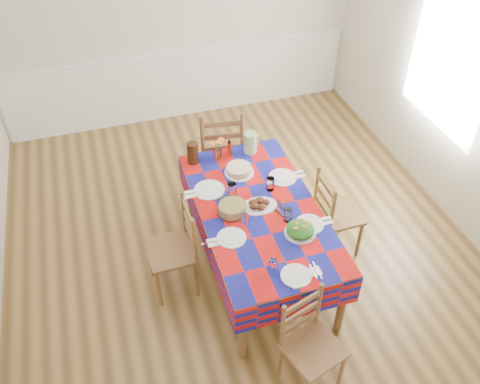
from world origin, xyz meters
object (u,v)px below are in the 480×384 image
object	(u,v)px
chair_near	(310,345)
chair_right	(335,215)
chair_left	(176,250)
tea_pitcher	(193,153)
dining_table	(259,215)
meat_platter	(259,205)
chair_far	(221,151)
green_pitcher	(250,143)

from	to	relation	value
chair_near	chair_right	distance (m)	1.43
chair_near	chair_left	size ratio (longest dim) A/B	0.95
tea_pitcher	chair_right	bearing A→B (deg)	-35.48
dining_table	chair_near	xyz separation A→B (m)	(-0.01, -1.20, -0.22)
meat_platter	chair_left	size ratio (longest dim) A/B	0.34
meat_platter	chair_left	xyz separation A→B (m)	(-0.76, -0.02, -0.30)
dining_table	chair_right	world-z (taller)	chair_right
chair_far	meat_platter	bearing A→B (deg)	99.30
chair_left	tea_pitcher	bearing A→B (deg)	154.46
chair_far	chair_left	distance (m)	1.41
chair_right	meat_platter	bearing A→B (deg)	88.38
meat_platter	chair_near	size ratio (longest dim) A/B	0.36
dining_table	tea_pitcher	distance (m)	0.93
chair_far	chair_near	bearing A→B (deg)	98.58
tea_pitcher	chair_near	size ratio (longest dim) A/B	0.24
green_pitcher	meat_platter	bearing A→B (deg)	-102.97
tea_pitcher	green_pitcher	bearing A→B (deg)	-1.05
dining_table	tea_pitcher	size ratio (longest dim) A/B	8.78
chair_left	chair_right	distance (m)	1.52
chair_right	chair_far	bearing A→B (deg)	32.82
tea_pitcher	chair_far	size ratio (longest dim) A/B	0.20
meat_platter	green_pitcher	xyz separation A→B (m)	(0.18, 0.78, 0.08)
chair_far	chair_right	distance (m)	1.42
tea_pitcher	chair_far	xyz separation A→B (m)	(0.38, 0.37, -0.33)
green_pitcher	chair_left	world-z (taller)	green_pitcher
green_pitcher	chair_right	xyz separation A→B (m)	(0.57, -0.81, -0.40)
meat_platter	tea_pitcher	bearing A→B (deg)	116.34
chair_far	tea_pitcher	bearing A→B (deg)	53.19
meat_platter	tea_pitcher	distance (m)	0.89
chair_near	chair_right	world-z (taller)	chair_right
dining_table	green_pitcher	xyz separation A→B (m)	(0.19, 0.81, 0.19)
meat_platter	chair_left	bearing A→B (deg)	-178.37
green_pitcher	tea_pitcher	world-z (taller)	green_pitcher
chair_left	chair_right	world-z (taller)	chair_left
chair_near	chair_left	distance (m)	1.41
chair_near	chair_far	bearing A→B (deg)	72.87
chair_far	green_pitcher	bearing A→B (deg)	125.35
dining_table	chair_far	world-z (taller)	chair_far
chair_near	dining_table	bearing A→B (deg)	72.40
dining_table	chair_near	world-z (taller)	chair_near
tea_pitcher	chair_left	xyz separation A→B (m)	(-0.37, -0.82, -0.38)
tea_pitcher	meat_platter	bearing A→B (deg)	-63.66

